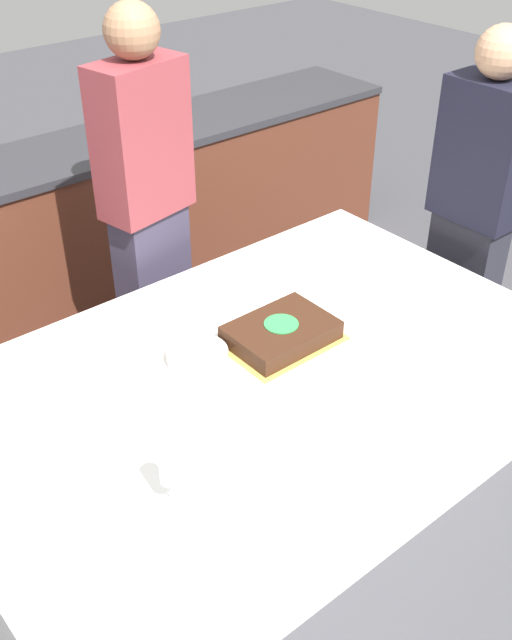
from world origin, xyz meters
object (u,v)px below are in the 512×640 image
Objects in this scene: plate_stack at (197,356)px; person_cutting_cake at (148,215)px; person_seated_right at (473,215)px; cake at (281,333)px; wine_glass at (169,468)px.

plate_stack is 0.81m from person_cutting_cake.
plate_stack is 0.13× the size of person_seated_right.
plate_stack is 0.12× the size of person_cutting_cake.
person_cutting_cake is (-0.00, 0.84, 0.14)m from cake.
person_seated_right reaches higher than cake.
cake is 0.82m from wine_glass.
wine_glass is (-0.43, -0.47, 0.11)m from plate_stack.
cake is 0.85m from person_cutting_cake.
person_seated_right is at bearing 134.14° from person_cutting_cake.
wine_glass is 0.12× the size of person_seated_right.
person_cutting_cake is (0.72, 1.21, 0.05)m from wine_glass.
plate_stack is 0.65m from wine_glass.
cake is 0.31m from plate_stack.
wine_glass is 0.11× the size of person_cutting_cake.
person_cutting_cake is at bearing -124.82° from person_seated_right.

